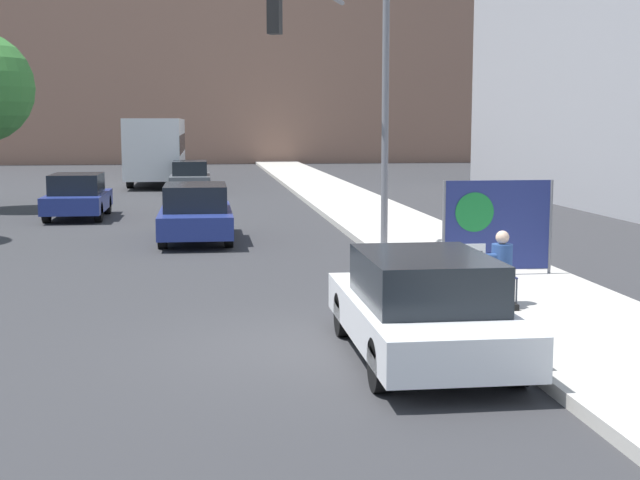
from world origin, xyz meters
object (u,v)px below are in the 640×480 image
(seated_protester, at_px, (502,266))
(parked_car_curbside, at_px, (422,307))
(car_on_road_nearest, at_px, (196,213))
(car_on_road_midblock, at_px, (78,196))
(car_on_road_distant, at_px, (190,177))
(city_bus_on_road, at_px, (157,146))
(traffic_light_pole, at_px, (345,72))
(jogger_on_sidewalk, at_px, (512,226))
(protest_banner, at_px, (497,225))

(seated_protester, height_order, parked_car_curbside, parked_car_curbside)
(seated_protester, relative_size, car_on_road_nearest, 0.25)
(seated_protester, relative_size, parked_car_curbside, 0.27)
(seated_protester, distance_m, car_on_road_midblock, 18.35)
(car_on_road_nearest, xyz_separation_m, car_on_road_distant, (-0.39, 16.84, -0.04))
(parked_car_curbside, height_order, city_bus_on_road, city_bus_on_road)
(traffic_light_pole, height_order, car_on_road_nearest, traffic_light_pole)
(jogger_on_sidewalk, relative_size, traffic_light_pole, 0.28)
(jogger_on_sidewalk, relative_size, car_on_road_distant, 0.39)
(car_on_road_nearest, relative_size, city_bus_on_road, 0.38)
(traffic_light_pole, xyz_separation_m, car_on_road_nearest, (-3.51, 2.95, -3.53))
(jogger_on_sidewalk, bearing_deg, traffic_light_pole, -57.93)
(jogger_on_sidewalk, relative_size, car_on_road_nearest, 0.36)
(car_on_road_nearest, height_order, car_on_road_midblock, car_on_road_nearest)
(protest_banner, bearing_deg, seated_protester, -106.69)
(seated_protester, height_order, traffic_light_pole, traffic_light_pole)
(seated_protester, xyz_separation_m, car_on_road_nearest, (-5.00, 9.94, -0.07))
(jogger_on_sidewalk, distance_m, parked_car_curbside, 6.92)
(seated_protester, distance_m, car_on_road_nearest, 11.13)
(city_bus_on_road, bearing_deg, traffic_light_pole, -77.97)
(parked_car_curbside, relative_size, car_on_road_distant, 1.03)
(protest_banner, xyz_separation_m, car_on_road_midblock, (-9.72, 13.24, -0.41))
(protest_banner, xyz_separation_m, car_on_road_distant, (-6.24, 23.96, -0.43))
(seated_protester, xyz_separation_m, car_on_road_distant, (-5.39, 26.78, -0.10))
(car_on_road_midblock, distance_m, car_on_road_distant, 11.27)
(parked_car_curbside, distance_m, city_bus_on_road, 36.53)
(car_on_road_nearest, bearing_deg, car_on_road_distant, 91.34)
(parked_car_curbside, height_order, car_on_road_nearest, car_on_road_nearest)
(seated_protester, relative_size, city_bus_on_road, 0.10)
(protest_banner, bearing_deg, car_on_road_distant, 104.59)
(car_on_road_nearest, bearing_deg, parked_car_curbside, -76.27)
(car_on_road_midblock, relative_size, city_bus_on_road, 0.34)
(traffic_light_pole, height_order, car_on_road_distant, traffic_light_pole)
(car_on_road_midblock, bearing_deg, car_on_road_nearest, -57.65)
(traffic_light_pole, bearing_deg, car_on_road_nearest, 139.94)
(protest_banner, bearing_deg, jogger_on_sidewalk, 51.42)
(car_on_road_nearest, relative_size, car_on_road_distant, 1.09)
(traffic_light_pole, height_order, car_on_road_midblock, traffic_light_pole)
(seated_protester, bearing_deg, jogger_on_sidewalk, 79.27)
(jogger_on_sidewalk, distance_m, protest_banner, 0.90)
(protest_banner, distance_m, car_on_road_distant, 24.76)
(car_on_road_nearest, xyz_separation_m, car_on_road_midblock, (-3.88, 6.12, -0.02))
(seated_protester, bearing_deg, parked_car_curbside, -116.57)
(parked_car_curbside, distance_m, car_on_road_nearest, 12.84)
(car_on_road_midblock, bearing_deg, jogger_on_sidewalk, -50.68)
(seated_protester, xyz_separation_m, city_bus_on_road, (-7.16, 33.61, 1.09))
(seated_protester, distance_m, parked_car_curbside, 3.20)
(city_bus_on_road, bearing_deg, jogger_on_sidewalk, -74.12)
(parked_car_curbside, xyz_separation_m, car_on_road_midblock, (-6.93, 18.60, 0.02))
(parked_car_curbside, height_order, car_on_road_midblock, car_on_road_midblock)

